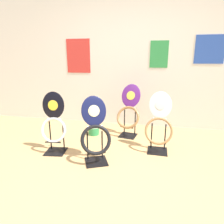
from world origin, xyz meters
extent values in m
plane|color=tan|center=(0.00, 0.00, 0.00)|extent=(14.00, 14.00, 0.00)
cube|color=silver|center=(0.00, 2.15, 1.30)|extent=(8.00, 0.06, 2.60)
cube|color=red|center=(-1.04, 2.12, 1.35)|extent=(0.48, 0.01, 0.65)
cube|color=#284CAD|center=(1.36, 2.12, 1.46)|extent=(0.49, 0.01, 0.48)
cube|color=#2D8E47|center=(0.51, 2.12, 1.38)|extent=(0.32, 0.01, 0.48)
cube|color=black|center=(0.05, 1.50, 0.01)|extent=(0.33, 0.33, 0.01)
cylinder|color=black|center=(-0.03, 1.61, 0.23)|extent=(0.02, 0.02, 0.43)
cylinder|color=black|center=(0.16, 1.57, 0.23)|extent=(0.02, 0.02, 0.43)
cylinder|color=black|center=(0.04, 1.42, 0.18)|extent=(0.22, 0.06, 0.02)
torus|color=#9E7042|center=(0.05, 1.48, 0.34)|extent=(0.43, 0.30, 0.37)
ellipsoid|color=#60237F|center=(0.07, 1.63, 0.69)|extent=(0.35, 0.21, 0.39)
ellipsoid|color=#E5CC4C|center=(0.07, 1.61, 0.69)|extent=(0.16, 0.08, 0.15)
sphere|color=silver|center=(-0.03, 1.58, 0.50)|extent=(0.02, 0.02, 0.02)
sphere|color=silver|center=(0.15, 1.55, 0.50)|extent=(0.02, 0.02, 0.02)
cube|color=black|center=(-0.89, 0.67, 0.01)|extent=(0.31, 0.31, 0.01)
cylinder|color=black|center=(-1.00, 0.75, 0.23)|extent=(0.02, 0.02, 0.44)
cylinder|color=black|center=(-0.81, 0.78, 0.23)|extent=(0.02, 0.02, 0.44)
cylinder|color=black|center=(-0.88, 0.60, 0.18)|extent=(0.22, 0.05, 0.02)
torus|color=silver|center=(-0.89, 0.65, 0.34)|extent=(0.38, 0.18, 0.36)
ellipsoid|color=black|center=(-0.90, 0.72, 0.69)|extent=(0.32, 0.11, 0.38)
ellipsoid|color=yellow|center=(-0.90, 0.70, 0.69)|extent=(0.14, 0.04, 0.14)
sphere|color=silver|center=(-0.98, 0.69, 0.50)|extent=(0.02, 0.02, 0.02)
sphere|color=silver|center=(-0.81, 0.71, 0.50)|extent=(0.02, 0.02, 0.02)
cube|color=black|center=(0.55, 1.00, 0.01)|extent=(0.29, 0.29, 0.01)
cylinder|color=black|center=(0.45, 1.09, 0.20)|extent=(0.02, 0.02, 0.38)
cylinder|color=black|center=(0.65, 1.09, 0.20)|extent=(0.02, 0.02, 0.38)
cylinder|color=black|center=(0.55, 0.92, 0.16)|extent=(0.22, 0.02, 0.02)
torus|color=#9E7042|center=(0.55, 0.98, 0.32)|extent=(0.40, 0.22, 0.36)
ellipsoid|color=white|center=(0.55, 1.12, 0.67)|extent=(0.32, 0.15, 0.38)
ellipsoid|color=silver|center=(0.55, 1.10, 0.67)|extent=(0.14, 0.05, 0.14)
sphere|color=silver|center=(0.46, 1.06, 0.48)|extent=(0.02, 0.02, 0.02)
sphere|color=silver|center=(0.64, 1.06, 0.48)|extent=(0.02, 0.02, 0.02)
cube|color=black|center=(-0.24, 0.52, 0.01)|extent=(0.37, 0.37, 0.01)
cylinder|color=black|center=(-0.37, 0.56, 0.20)|extent=(0.02, 0.02, 0.38)
cylinder|color=black|center=(-0.19, 0.64, 0.20)|extent=(0.02, 0.02, 0.38)
cylinder|color=black|center=(-0.21, 0.45, 0.16)|extent=(0.21, 0.11, 0.02)
torus|color=black|center=(-0.23, 0.50, 0.32)|extent=(0.45, 0.36, 0.37)
ellipsoid|color=#141942|center=(-0.29, 0.62, 0.66)|extent=(0.35, 0.26, 0.38)
ellipsoid|color=beige|center=(-0.28, 0.61, 0.67)|extent=(0.15, 0.11, 0.14)
sphere|color=silver|center=(-0.34, 0.53, 0.48)|extent=(0.02, 0.02, 0.02)
sphere|color=silver|center=(-0.18, 0.61, 0.48)|extent=(0.02, 0.02, 0.02)
cylinder|color=#2D8E4C|center=(-0.55, 1.44, 0.07)|extent=(0.19, 0.19, 0.14)
torus|color=silver|center=(-0.55, 1.44, 0.14)|extent=(0.19, 0.19, 0.01)
cylinder|color=#B2B2B7|center=(-0.55, 1.44, 0.14)|extent=(0.17, 0.17, 0.00)
camera|label=1|loc=(0.44, -1.74, 1.33)|focal=32.00mm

